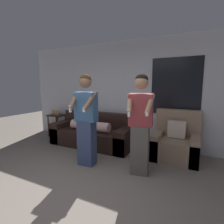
{
  "coord_description": "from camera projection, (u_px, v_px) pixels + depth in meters",
  "views": [
    {
      "loc": [
        1.66,
        -1.59,
        1.57
      ],
      "look_at": [
        0.27,
        1.23,
        1.09
      ],
      "focal_mm": 28.0,
      "sensor_mm": 36.0,
      "label": 1
    }
  ],
  "objects": [
    {
      "name": "ground_plane",
      "position": [
        54.0,
        202.0,
        2.37
      ],
      "size": [
        14.0,
        14.0,
        0.0
      ],
      "primitive_type": "plane",
      "color": "slate"
    },
    {
      "name": "wall_back",
      "position": [
        128.0,
        94.0,
        4.57
      ],
      "size": [
        6.28,
        0.07,
        2.7
      ],
      "color": "silver",
      "rests_on": "ground_plane"
    },
    {
      "name": "couch",
      "position": [
        93.0,
        133.0,
        4.65
      ],
      "size": [
        2.17,
        0.89,
        0.84
      ],
      "color": "black",
      "rests_on": "ground_plane"
    },
    {
      "name": "armchair",
      "position": [
        176.0,
        143.0,
        3.78
      ],
      "size": [
        0.94,
        0.8,
        1.04
      ],
      "color": "#937A60",
      "rests_on": "ground_plane"
    },
    {
      "name": "side_table",
      "position": [
        57.0,
        118.0,
        5.44
      ],
      "size": [
        0.47,
        0.42,
        0.82
      ],
      "color": "#332319",
      "rests_on": "ground_plane"
    },
    {
      "name": "person_left",
      "position": [
        86.0,
        119.0,
        3.38
      ],
      "size": [
        0.48,
        0.48,
        1.78
      ],
      "color": "#384770",
      "rests_on": "ground_plane"
    },
    {
      "name": "person_right",
      "position": [
        140.0,
        124.0,
        3.02
      ],
      "size": [
        0.47,
        0.51,
        1.77
      ],
      "color": "#56514C",
      "rests_on": "ground_plane"
    }
  ]
}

